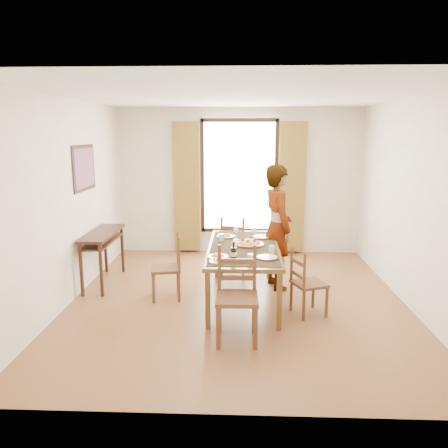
{
  "coord_description": "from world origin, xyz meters",
  "views": [
    {
      "loc": [
        0.04,
        -5.65,
        2.25
      ],
      "look_at": [
        -0.2,
        0.29,
        1.0
      ],
      "focal_mm": 35.0,
      "sensor_mm": 36.0,
      "label": 1
    }
  ],
  "objects_px": {
    "dining_table": "(243,251)",
    "console_table": "(102,239)",
    "pasta_platter": "(249,241)",
    "man": "(277,227)"
  },
  "relations": [
    {
      "from": "dining_table",
      "to": "pasta_platter",
      "type": "bearing_deg",
      "value": 42.6
    },
    {
      "from": "dining_table",
      "to": "console_table",
      "type": "bearing_deg",
      "value": 164.31
    },
    {
      "from": "dining_table",
      "to": "man",
      "type": "height_order",
      "value": "man"
    },
    {
      "from": "console_table",
      "to": "dining_table",
      "type": "height_order",
      "value": "console_table"
    },
    {
      "from": "console_table",
      "to": "dining_table",
      "type": "bearing_deg",
      "value": -15.69
    },
    {
      "from": "console_table",
      "to": "pasta_platter",
      "type": "bearing_deg",
      "value": -13.4
    },
    {
      "from": "dining_table",
      "to": "man",
      "type": "distance_m",
      "value": 0.77
    },
    {
      "from": "dining_table",
      "to": "pasta_platter",
      "type": "distance_m",
      "value": 0.15
    },
    {
      "from": "console_table",
      "to": "man",
      "type": "relative_size",
      "value": 0.66
    },
    {
      "from": "dining_table",
      "to": "pasta_platter",
      "type": "xyz_separation_m",
      "value": [
        0.08,
        0.07,
        0.11
      ]
    }
  ]
}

